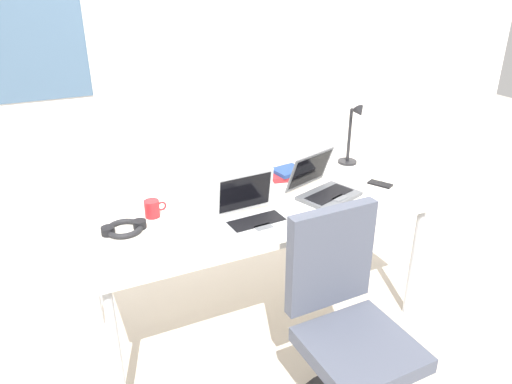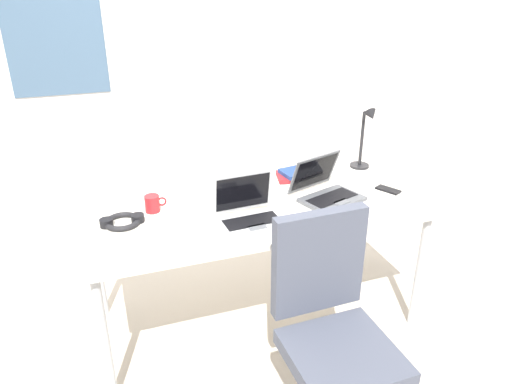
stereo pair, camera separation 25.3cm
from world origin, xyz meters
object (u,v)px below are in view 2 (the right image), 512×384
computer_mouse (226,197)px  pill_bottle (261,193)px  coffee_mug (153,204)px  laptop_center (326,191)px  desk_lamp (365,139)px  office_chair (333,347)px  laptop_mid_desk (249,213)px  cell_phone (388,190)px  book_stack (295,175)px  headphones (122,221)px

computer_mouse → pill_bottle: (0.17, -0.07, 0.02)m
computer_mouse → coffee_mug: bearing=179.6°
pill_bottle → coffee_mug: (-0.57, 0.06, 0.00)m
laptop_center → pill_bottle: (-0.35, 0.09, -0.01)m
desk_lamp → office_chair: size_ratio=0.41×
pill_bottle → desk_lamp: bearing=16.3°
pill_bottle → coffee_mug: 0.57m
laptop_mid_desk → computer_mouse: size_ratio=3.38×
laptop_mid_desk → cell_phone: laptop_mid_desk is taller
laptop_center → cell_phone: 0.38m
book_stack → office_chair: (-0.25, -1.02, -0.37)m
cell_phone → pill_bottle: size_ratio=1.72×
office_chair → pill_bottle: bearing=93.1°
headphones → book_stack: 1.05m
pill_bottle → cell_phone: bearing=-9.1°
book_stack → coffee_mug: 0.87m
book_stack → laptop_center: bearing=-80.4°
laptop_center → computer_mouse: 0.55m
laptop_mid_desk → headphones: bearing=163.4°
laptop_mid_desk → cell_phone: 0.86m
laptop_mid_desk → cell_phone: bearing=6.1°
desk_lamp → cell_phone: bearing=-95.2°
laptop_center → book_stack: bearing=99.6°
laptop_center → headphones: size_ratio=1.85×
laptop_mid_desk → book_stack: (0.43, 0.42, -0.02)m
desk_lamp → pill_bottle: 0.80m
coffee_mug → office_chair: 1.13m
computer_mouse → headphones: headphones is taller
laptop_mid_desk → headphones: 0.62m
computer_mouse → desk_lamp: bearing=7.0°
computer_mouse → cell_phone: bearing=-14.0°
computer_mouse → book_stack: size_ratio=0.41×
coffee_mug → office_chair: office_chair is taller
laptop_mid_desk → coffee_mug: laptop_mid_desk is taller
pill_bottle → office_chair: office_chair is taller
headphones → laptop_mid_desk: bearing=-16.6°
laptop_center → cell_phone: size_ratio=2.91×
desk_lamp → cell_phone: size_ratio=2.94×
headphones → book_stack: bearing=13.5°
headphones → office_chair: bearing=-45.1°
laptop_mid_desk → laptop_center: laptop_mid_desk is taller
cell_phone → coffee_mug: (-1.29, 0.18, 0.04)m
cell_phone → book_stack: bearing=114.5°
laptop_mid_desk → coffee_mug: bearing=148.2°
headphones → coffee_mug: bearing=29.1°
laptop_mid_desk → office_chair: size_ratio=0.33×
coffee_mug → office_chair: bearing=-54.8°
desk_lamp → pill_bottle: size_ratio=5.07×
laptop_mid_desk → office_chair: laptop_mid_desk is taller
desk_lamp → coffee_mug: desk_lamp is taller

